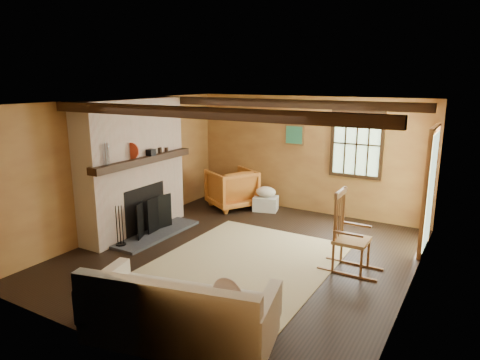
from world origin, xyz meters
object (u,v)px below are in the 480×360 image
Objects in this scene: fireplace at (134,172)px; laundry_basket at (266,204)px; sofa at (179,316)px; armchair at (232,188)px; rocking_chair at (349,237)px.

fireplace reaches higher than laundry_basket.
laundry_basket is at bearing 93.06° from sofa.
rocking_chair is at bearing 89.94° from armchair.
fireplace is 3.72m from sofa.
fireplace is 4.80× the size of laundry_basket.
sofa is 4.34× the size of laundry_basket.
fireplace reaches higher than armchair.
fireplace is 2.59× the size of armchair.
laundry_basket is 0.54× the size of armchair.
laundry_basket is at bearing 132.54° from armchair.
rocking_chair is 1.29× the size of armchair.
armchair reaches higher than laundry_basket.
armchair is (-2.06, 4.47, 0.13)m from sofa.
armchair is (-0.75, -0.16, 0.27)m from laundry_basket.
laundry_basket is 0.81m from armchair.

